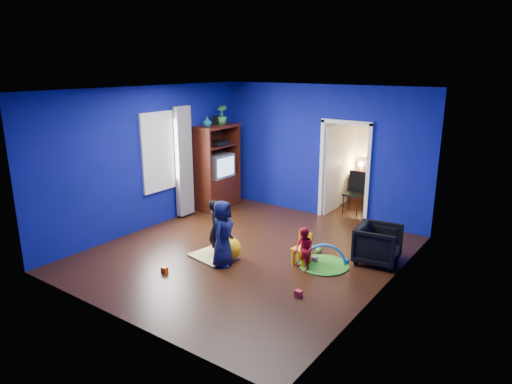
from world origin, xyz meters
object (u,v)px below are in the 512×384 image
Objects in this scene: hopper_ball at (230,249)px; play_mat at (323,265)px; toddler_red at (304,250)px; vase at (207,122)px; folding_chair at (354,194)px; tv_armoire at (217,167)px; armchair at (378,244)px; crt_tv at (218,166)px; child_navy at (223,233)px; kid_chair at (302,251)px; child_black at (216,228)px; study_desk at (370,188)px.

hopper_ball reaches higher than play_mat.
toddler_red is 3.44× the size of vase.
tv_armoire is at bearing -152.61° from folding_chair.
crt_tv is at bearing 70.71° from armchair.
vase is 0.55× the size of hopper_ball.
tv_armoire is at bearing 180.00° from crt_tv.
armchair is 1.00m from play_mat.
kid_chair is at bearing -72.15° from child_navy.
armchair is 2.82m from child_black.
kid_chair is at bearing -26.96° from tv_armoire.
armchair is at bearing -11.13° from crt_tv.
folding_chair is at bearing -90.00° from study_desk.
hopper_ball is (2.14, -2.21, -0.78)m from tv_armoire.
folding_chair is (-0.79, 2.95, 0.45)m from play_mat.
child_black reaches higher than armchair.
hopper_ball is at bearing -46.36° from crt_tv.
child_black is at bearing -50.28° from tv_armoire.
child_navy is 3.30m from crt_tv.
toddler_red is at bearing -82.03° from study_desk.
kid_chair reaches higher than play_mat.
armchair is at bearing 46.47° from kid_chair.
hopper_ball is 1.25m from kid_chair.
tv_armoire reaches higher than toddler_red.
child_navy reaches higher than folding_chair.
tv_armoire is at bearing 70.81° from armchair.
study_desk is 0.96m from folding_chair.
armchair is 4.42m from tv_armoire.
play_mat is at bearing -74.29° from child_navy.
child_navy is at bearing -125.39° from toddler_red.
child_black is (-2.45, -1.38, 0.18)m from armchair.
toddler_red is 0.85× the size of study_desk.
study_desk reaches higher than play_mat.
crt_tv is at bearing 179.96° from toddler_red.
hopper_ball is (2.14, -1.91, -1.87)m from vase.
vase is at bearing 26.98° from child_navy.
folding_chair is (0.00, -0.96, 0.09)m from study_desk.
toddler_red reaches higher than play_mat.
crt_tv is at bearing 0.00° from tv_armoire.
toddler_red is 1.33m from hopper_ball.
armchair is at bearing -109.48° from child_black.
tv_armoire reaches higher than kid_chair.
armchair is at bearing 43.83° from play_mat.
kid_chair is 0.59× the size of play_mat.
vase is 0.43× the size of kid_chair.
vase is 0.11× the size of tv_armoire.
child_navy is at bearing -48.76° from crt_tv.
child_navy is 5.27× the size of vase.
play_mat is at bearing -18.31° from vase.
child_black reaches higher than toddler_red.
folding_chair reaches higher than study_desk.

